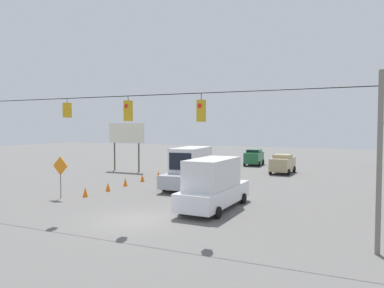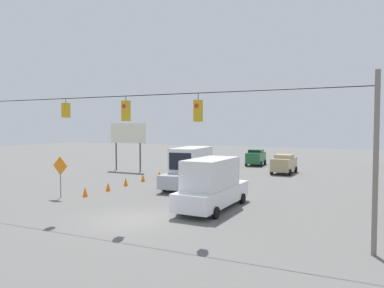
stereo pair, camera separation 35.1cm
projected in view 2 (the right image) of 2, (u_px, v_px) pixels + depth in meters
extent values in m
plane|color=#605E5B|center=(131.00, 220.00, 19.45)|extent=(140.00, 140.00, 0.00)
cylinder|color=slate|center=(376.00, 163.00, 14.03)|extent=(0.20, 0.20, 7.01)
cylinder|color=black|center=(126.00, 96.00, 18.78)|extent=(22.69, 0.04, 0.04)
cube|color=gold|center=(198.00, 111.00, 17.09)|extent=(0.32, 0.36, 0.99)
cylinder|color=black|center=(198.00, 96.00, 17.06)|extent=(0.03, 0.03, 0.31)
cylinder|color=red|center=(196.00, 106.00, 16.91)|extent=(0.20, 0.02, 0.20)
cube|color=gold|center=(126.00, 111.00, 18.81)|extent=(0.32, 0.36, 1.03)
cylinder|color=black|center=(126.00, 98.00, 18.78)|extent=(0.03, 0.03, 0.23)
cylinder|color=red|center=(124.00, 106.00, 18.63)|extent=(0.20, 0.02, 0.20)
cube|color=gold|center=(66.00, 110.00, 20.53)|extent=(0.32, 0.36, 0.80)
cylinder|color=black|center=(66.00, 101.00, 20.51)|extent=(0.03, 0.03, 0.24)
cylinder|color=orange|center=(63.00, 107.00, 20.35)|extent=(0.20, 0.02, 0.20)
cube|color=black|center=(190.00, 167.00, 36.20)|extent=(1.84, 4.12, 1.28)
cube|color=black|center=(190.00, 158.00, 36.16)|extent=(1.66, 1.83, 0.36)
cube|color=black|center=(186.00, 159.00, 35.35)|extent=(1.42, 0.04, 0.25)
cylinder|color=black|center=(175.00, 174.00, 35.44)|extent=(0.23, 0.64, 0.64)
cylinder|color=black|center=(192.00, 175.00, 34.65)|extent=(0.23, 0.64, 0.64)
cylinder|color=black|center=(188.00, 171.00, 37.81)|extent=(0.23, 0.64, 0.64)
cylinder|color=black|center=(204.00, 172.00, 37.02)|extent=(0.23, 0.64, 0.64)
cube|color=#A8AAB2|center=(190.00, 177.00, 29.85)|extent=(2.72, 7.24, 1.00)
cube|color=silver|center=(191.00, 159.00, 30.11)|extent=(2.37, 4.68, 1.85)
cube|color=black|center=(180.00, 161.00, 27.99)|extent=(1.80, 0.14, 1.29)
cylinder|color=black|center=(164.00, 187.00, 28.15)|extent=(0.26, 0.65, 0.64)
cylinder|color=black|center=(192.00, 189.00, 27.31)|extent=(0.26, 0.65, 0.64)
cylinder|color=black|center=(188.00, 179.00, 32.43)|extent=(0.26, 0.65, 0.64)
cylinder|color=black|center=(212.00, 180.00, 31.60)|extent=(0.26, 0.65, 0.64)
cube|color=silver|center=(213.00, 195.00, 22.16)|extent=(2.31, 6.68, 1.00)
cube|color=silver|center=(211.00, 173.00, 21.79)|extent=(2.08, 4.29, 1.68)
cube|color=black|center=(225.00, 169.00, 23.70)|extent=(1.74, 0.05, 1.18)
cylinder|color=black|center=(243.00, 199.00, 23.62)|extent=(0.23, 0.64, 0.64)
cylinder|color=black|center=(211.00, 196.00, 24.59)|extent=(0.23, 0.64, 0.64)
cylinder|color=black|center=(216.00, 213.00, 19.77)|extent=(0.23, 0.64, 0.64)
cylinder|color=black|center=(180.00, 209.00, 20.74)|extent=(0.23, 0.64, 0.64)
cube|color=#236038|center=(256.00, 158.00, 46.49)|extent=(2.08, 4.03, 1.30)
cube|color=#236038|center=(256.00, 151.00, 46.45)|extent=(1.78, 1.84, 0.36)
cube|color=black|center=(254.00, 151.00, 45.64)|extent=(1.44, 0.12, 0.25)
cylinder|color=black|center=(246.00, 163.00, 45.67)|extent=(0.26, 0.65, 0.64)
cylinder|color=black|center=(261.00, 164.00, 45.01)|extent=(0.26, 0.65, 0.64)
cylinder|color=black|center=(251.00, 162.00, 48.03)|extent=(0.26, 0.65, 0.64)
cylinder|color=black|center=(265.00, 162.00, 47.37)|extent=(0.26, 0.65, 0.64)
cube|color=tan|center=(284.00, 164.00, 38.52)|extent=(1.98, 4.16, 1.29)
cube|color=tan|center=(284.00, 156.00, 38.48)|extent=(1.75, 1.86, 0.36)
cube|color=black|center=(286.00, 156.00, 39.29)|extent=(1.47, 0.07, 0.25)
cylinder|color=black|center=(296.00, 170.00, 39.31)|extent=(0.24, 0.65, 0.64)
cylinder|color=black|center=(278.00, 169.00, 40.15)|extent=(0.24, 0.65, 0.64)
cylinder|color=black|center=(290.00, 172.00, 36.95)|extent=(0.24, 0.65, 0.64)
cylinder|color=black|center=(272.00, 171.00, 37.79)|extent=(0.24, 0.65, 0.64)
cone|color=orange|center=(85.00, 192.00, 25.91)|extent=(0.38, 0.38, 0.67)
cone|color=orange|center=(108.00, 187.00, 28.16)|extent=(0.38, 0.38, 0.67)
cone|color=orange|center=(126.00, 182.00, 30.53)|extent=(0.38, 0.38, 0.67)
cone|color=orange|center=(143.00, 178.00, 32.96)|extent=(0.38, 0.38, 0.67)
cone|color=orange|center=(159.00, 175.00, 35.14)|extent=(0.38, 0.38, 0.67)
cone|color=orange|center=(172.00, 172.00, 37.38)|extent=(0.38, 0.38, 0.67)
cylinder|color=#4C473D|center=(140.00, 157.00, 40.25)|extent=(0.16, 0.16, 3.05)
cylinder|color=#4C473D|center=(116.00, 156.00, 41.62)|extent=(0.16, 0.16, 3.05)
cube|color=silver|center=(128.00, 133.00, 40.81)|extent=(4.53, 0.12, 2.14)
cylinder|color=slate|center=(61.00, 185.00, 25.47)|extent=(0.06, 0.06, 1.80)
cube|color=orange|center=(60.00, 166.00, 25.40)|extent=(1.27, 0.04, 1.27)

